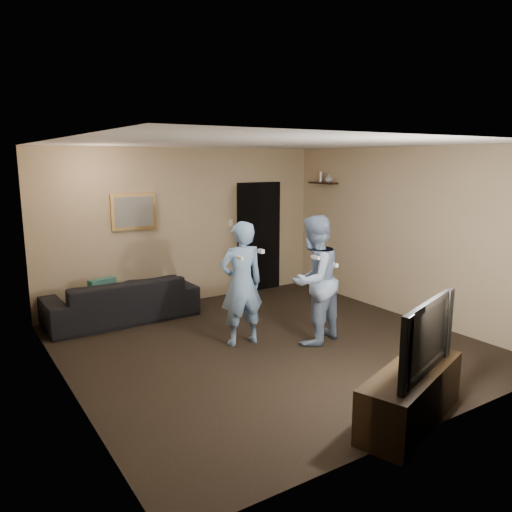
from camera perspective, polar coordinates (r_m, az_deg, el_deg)
ground at (r=6.68m, az=1.47°, el=-10.14°), size 5.00×5.00×0.00m
ceiling at (r=6.23m, az=1.59°, el=12.76°), size 5.00×5.00×0.04m
wall_back at (r=8.49m, az=-8.03°, el=3.38°), size 5.00×0.04×2.60m
wall_front at (r=4.53m, az=19.65°, el=-3.81°), size 5.00×0.04×2.60m
wall_left at (r=5.36m, az=-21.16°, el=-1.69°), size 0.04×5.00×2.60m
wall_right at (r=7.99m, az=16.54°, el=2.57°), size 0.04×5.00×2.60m
sofa at (r=7.83m, az=-15.10°, el=-4.81°), size 2.24×0.91×0.65m
throw_pillow at (r=7.72m, az=-17.11°, el=-3.97°), size 0.43×0.24×0.41m
painting_frame at (r=8.10m, az=-13.82°, el=4.95°), size 0.72×0.05×0.57m
painting_canvas at (r=8.07m, az=-13.75°, el=4.94°), size 0.62×0.01×0.47m
doorway at (r=9.20m, az=0.33°, el=2.19°), size 0.90×0.06×2.00m
light_switch at (r=8.85m, az=-2.95°, el=3.79°), size 0.08×0.02×0.12m
wall_shelf at (r=9.12m, az=7.68°, el=8.27°), size 0.20×0.60×0.03m
shelf_vase at (r=9.01m, az=8.32°, el=8.76°), size 0.15×0.15×0.14m
shelf_figurine at (r=9.17m, az=7.40°, el=8.95°), size 0.06×0.06×0.18m
tv_console at (r=5.02m, az=17.30°, el=-15.02°), size 1.52×0.92×0.52m
television at (r=4.79m, az=17.71°, el=-8.56°), size 1.16×0.53×0.68m
wii_player_left at (r=6.49m, az=-1.67°, el=-3.18°), size 0.64×0.52×1.64m
wii_player_right at (r=6.59m, az=6.60°, el=-2.75°), size 0.99×0.87×1.70m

